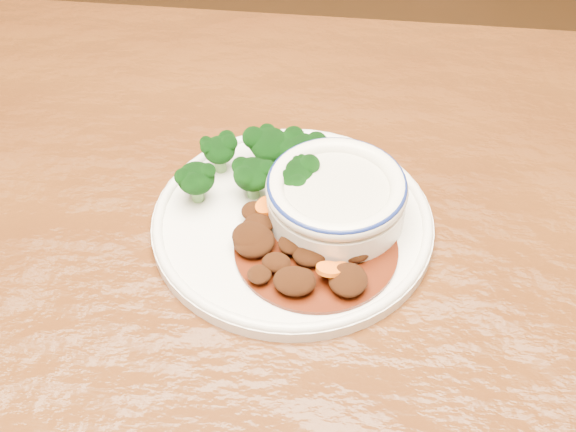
# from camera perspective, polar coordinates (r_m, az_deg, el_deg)

# --- Properties ---
(dining_table) EXTENTS (1.54, 0.96, 0.75)m
(dining_table) POSITION_cam_1_polar(r_m,az_deg,el_deg) (0.81, -2.05, -7.80)
(dining_table) COLOR #4F280E
(dining_table) RESTS_ON ground
(dinner_plate) EXTENTS (0.27, 0.27, 0.02)m
(dinner_plate) POSITION_cam_1_polar(r_m,az_deg,el_deg) (0.78, 0.32, -0.42)
(dinner_plate) COLOR white
(dinner_plate) RESTS_ON dining_table
(broccoli_florets) EXTENTS (0.13, 0.10, 0.05)m
(broccoli_florets) POSITION_cam_1_polar(r_m,az_deg,el_deg) (0.79, -1.53, 3.60)
(broccoli_florets) COLOR #63974E
(broccoli_florets) RESTS_ON dinner_plate
(mince_stew) EXTENTS (0.15, 0.15, 0.03)m
(mince_stew) POSITION_cam_1_polar(r_m,az_deg,el_deg) (0.74, 1.26, -1.88)
(mince_stew) COLOR #451407
(mince_stew) RESTS_ON dinner_plate
(dip_bowl) EXTENTS (0.13, 0.13, 0.06)m
(dip_bowl) POSITION_cam_1_polar(r_m,az_deg,el_deg) (0.76, 3.43, 1.08)
(dip_bowl) COLOR white
(dip_bowl) RESTS_ON dining_table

